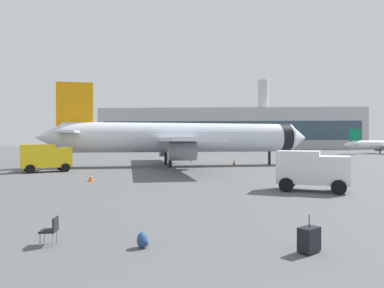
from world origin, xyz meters
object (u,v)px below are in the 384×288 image
at_px(cargo_van, 311,169).
at_px(gate_chair, 51,229).
at_px(safety_cone_mid, 191,160).
at_px(service_truck, 46,157).
at_px(rolling_suitcase, 309,239).
at_px(airplane_at_gate, 181,138).
at_px(safety_cone_near, 91,177).
at_px(traveller_backpack, 143,240).
at_px(safety_cone_far, 234,162).

height_order(cargo_van, gate_chair, cargo_van).
bearing_deg(safety_cone_mid, service_truck, -128.39).
bearing_deg(rolling_suitcase, gate_chair, 177.69).
xyz_separation_m(airplane_at_gate, rolling_suitcase, (6.69, -34.25, -3.27)).
height_order(airplane_at_gate, safety_cone_near, airplane_at_gate).
height_order(cargo_van, traveller_backpack, cargo_van).
height_order(cargo_van, safety_cone_near, cargo_van).
bearing_deg(service_truck, safety_cone_near, -45.72).
distance_m(safety_cone_near, rolling_suitcase, 21.07).
bearing_deg(traveller_backpack, safety_cone_mid, 91.28).
bearing_deg(airplane_at_gate, gate_chair, -91.91).
bearing_deg(safety_cone_far, gate_chair, -102.68).
distance_m(cargo_van, gate_chair, 16.71).
xyz_separation_m(airplane_at_gate, gate_chair, (-1.13, -33.93, -3.16)).
distance_m(cargo_van, safety_cone_far, 24.41).
bearing_deg(service_truck, rolling_suitcase, -50.85).
xyz_separation_m(rolling_suitcase, gate_chair, (-7.82, 0.32, 0.11)).
distance_m(cargo_van, traveller_backpack, 14.99).
bearing_deg(gate_chair, safety_cone_near, 105.83).
height_order(airplane_at_gate, rolling_suitcase, airplane_at_gate).
xyz_separation_m(airplane_at_gate, cargo_van, (10.36, -21.83, -2.21)).
bearing_deg(cargo_van, gate_chair, -133.54).
relative_size(airplane_at_gate, service_truck, 6.82).
bearing_deg(safety_cone_near, airplane_at_gate, 71.35).
bearing_deg(rolling_suitcase, safety_cone_mid, 97.81).
bearing_deg(gate_chair, safety_cone_far, 77.32).
distance_m(airplane_at_gate, cargo_van, 24.27).
xyz_separation_m(airplane_at_gate, safety_cone_mid, (0.83, 8.48, -3.31)).
relative_size(safety_cone_near, rolling_suitcase, 0.61).
relative_size(safety_cone_mid, traveller_backpack, 1.47).
xyz_separation_m(safety_cone_far, rolling_suitcase, (-0.33, -36.57, 0.04)).
bearing_deg(safety_cone_near, gate_chair, -74.17).
relative_size(safety_cone_near, safety_cone_far, 0.95).
bearing_deg(safety_cone_far, cargo_van, -82.13).
relative_size(cargo_van, safety_cone_near, 7.12).
relative_size(rolling_suitcase, gate_chair, 1.28).
bearing_deg(service_truck, gate_chair, -63.24).
height_order(safety_cone_mid, gate_chair, gate_chair).
distance_m(safety_cone_far, rolling_suitcase, 36.57).
height_order(airplane_at_gate, cargo_van, airplane_at_gate).
xyz_separation_m(cargo_van, safety_cone_near, (-16.21, 4.52, -1.12)).
relative_size(safety_cone_near, gate_chair, 0.79).
xyz_separation_m(cargo_van, rolling_suitcase, (-3.67, -12.41, -1.06)).
relative_size(cargo_van, safety_cone_mid, 6.83).
distance_m(safety_cone_mid, rolling_suitcase, 43.13).
xyz_separation_m(service_truck, safety_cone_mid, (14.27, 18.01, -1.26)).
height_order(service_truck, safety_cone_mid, service_truck).
distance_m(rolling_suitcase, traveller_backpack, 4.92).
xyz_separation_m(service_truck, cargo_van, (23.80, -12.31, -0.16)).
height_order(airplane_at_gate, safety_cone_mid, airplane_at_gate).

